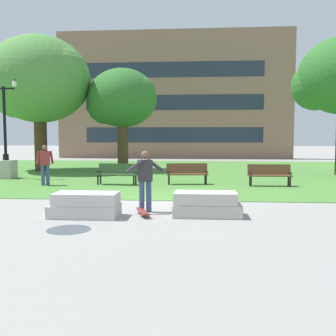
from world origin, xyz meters
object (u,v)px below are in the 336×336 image
person_skateboarder (145,177)px  park_bench_near_left (187,172)px  concrete_block_center (85,205)px  skateboard (143,212)px  park_bench_near_right (118,173)px  lamp_post_right (6,158)px  concrete_block_left (206,204)px  person_bystander_near_lawn (45,163)px  park_bench_far_left (270,174)px

person_skateboarder → park_bench_near_left: person_skateboarder is taller
concrete_block_center → skateboard: (1.49, 0.29, -0.22)m
concrete_block_center → person_skateboarder: (1.48, 0.80, 0.67)m
park_bench_near_right → lamp_post_right: size_ratio=0.38×
concrete_block_left → park_bench_near_left: 6.73m
person_skateboarder → park_bench_near_left: size_ratio=0.92×
person_skateboarder → person_bystander_near_lawn: (-5.04, 5.37, 0.01)m
concrete_block_center → park_bench_far_left: bearing=48.6°
concrete_block_center → person_skateboarder: 1.81m
concrete_block_left → park_bench_near_left: (-0.73, 6.68, 0.23)m
skateboard → park_bench_near_right: 6.70m
concrete_block_left → person_bystander_near_lawn: (-6.74, 5.80, 0.68)m
concrete_block_left → park_bench_far_left: 6.93m
concrete_block_left → park_bench_far_left: bearing=66.6°
park_bench_near_left → lamp_post_right: (-9.02, 1.63, 0.48)m
concrete_block_center → park_bench_near_left: bearing=70.9°
concrete_block_center → skateboard: 1.53m
concrete_block_center → park_bench_near_left: (2.45, 7.05, 0.23)m
skateboard → person_bystander_near_lawn: size_ratio=0.60×
skateboard → park_bench_far_left: 7.82m
concrete_block_center → park_bench_near_left: park_bench_near_left is taller
park_bench_near_left → person_skateboarder: bearing=-98.8°
park_bench_near_left → person_bystander_near_lawn: (-6.01, -0.89, 0.44)m
park_bench_near_left → lamp_post_right: bearing=169.8°
concrete_block_left → lamp_post_right: size_ratio=0.37×
concrete_block_center → park_bench_near_right: (-0.55, 6.66, 0.23)m
concrete_block_center → concrete_block_left: bearing=6.6°
concrete_block_center → skateboard: size_ratio=1.75×
person_bystander_near_lawn → park_bench_far_left: bearing=3.4°
park_bench_near_left → park_bench_near_right: same height
person_skateboarder → skateboard: 1.02m
park_bench_near_left → park_bench_far_left: same height
skateboard → park_bench_near_left: bearing=81.9°
concrete_block_center → person_bystander_near_lawn: bearing=120.1°
skateboard → park_bench_near_right: size_ratio=0.56×
park_bench_near_left → person_bystander_near_lawn: person_bystander_near_lawn is taller
concrete_block_left → park_bench_far_left: (2.75, 6.35, 0.23)m
park_bench_near_right → park_bench_near_left: bearing=7.4°
park_bench_near_left → person_bystander_near_lawn: 6.09m
person_bystander_near_lawn → park_bench_near_left: bearing=8.4°
concrete_block_left → skateboard: (-1.68, -0.08, -0.22)m
person_skateboarder → park_bench_near_right: size_ratio=0.93×
concrete_block_center → park_bench_near_right: park_bench_near_right is taller
concrete_block_left → lamp_post_right: 12.83m
park_bench_far_left → person_bystander_near_lawn: (-9.49, -0.56, 0.44)m
person_skateboarder → person_bystander_near_lawn: bearing=133.2°
park_bench_far_left → park_bench_near_left: bearing=174.6°
concrete_block_left → person_skateboarder: bearing=165.7°
skateboard → park_bench_near_left: park_bench_near_left is taller
park_bench_far_left → lamp_post_right: lamp_post_right is taller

